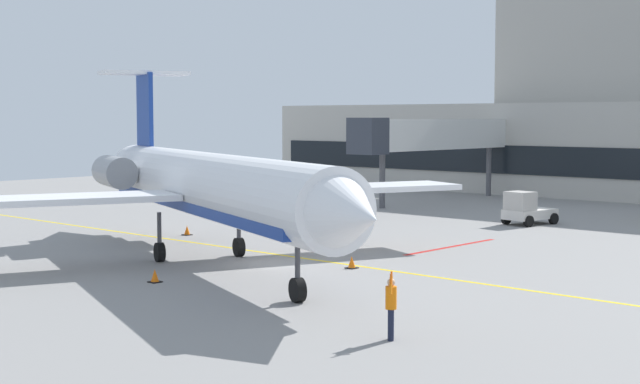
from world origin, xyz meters
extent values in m
cube|color=gray|center=(0.00, 0.00, -0.05)|extent=(120.00, 120.00, 0.10)
cube|color=yellow|center=(0.00, 2.46, 0.00)|extent=(108.00, 0.24, 0.01)
cube|color=red|center=(3.17, 10.45, 0.00)|extent=(0.30, 8.00, 0.01)
cube|color=#B7B2A8|center=(-4.34, 47.53, 3.96)|extent=(68.46, 15.07, 7.92)
cube|color=black|center=(-4.34, 39.95, 3.08)|extent=(65.73, 0.12, 2.45)
cube|color=silver|center=(-12.19, 31.57, 5.35)|extent=(1.40, 16.87, 2.40)
cube|color=#2D333D|center=(-12.19, 22.23, 5.35)|extent=(2.40, 2.00, 2.64)
cylinder|color=#4C4C51|center=(-12.19, 38.50, 2.08)|extent=(0.44, 0.44, 4.15)
cylinder|color=#4C4C51|center=(-12.19, 23.93, 2.08)|extent=(0.44, 0.44, 4.15)
cylinder|color=white|center=(-2.05, -1.50, 3.59)|extent=(25.45, 12.58, 3.01)
cube|color=navy|center=(-2.05, -1.50, 2.76)|extent=(22.90, 11.32, 0.54)
cone|color=white|center=(11.09, -6.79, 3.59)|extent=(4.17, 3.97, 2.95)
cone|color=white|center=(-15.47, 3.90, 3.59)|extent=(4.59, 3.84, 2.56)
cube|color=white|center=(0.08, 5.61, 3.14)|extent=(7.44, 12.14, 0.28)
cube|color=white|center=(-5.44, -8.10, 3.14)|extent=(7.44, 12.14, 0.28)
cylinder|color=gray|center=(-8.95, 3.83, 3.82)|extent=(3.97, 2.88, 1.66)
cylinder|color=gray|center=(-10.72, -0.57, 3.82)|extent=(3.97, 2.88, 1.66)
cube|color=navy|center=(-12.27, 2.61, 7.13)|extent=(2.60, 1.23, 4.07)
cube|color=white|center=(-12.27, 2.61, 9.17)|extent=(3.75, 5.26, 0.20)
cylinder|color=#3F3F44|center=(7.19, -5.22, 1.49)|extent=(0.20, 0.20, 1.63)
cylinder|color=black|center=(7.19, -5.22, 0.45)|extent=(0.97, 0.66, 0.90)
cylinder|color=#3F3F44|center=(-2.54, 0.80, 1.49)|extent=(0.20, 0.20, 1.63)
cylinder|color=black|center=(-2.54, 0.80, 0.45)|extent=(0.97, 0.66, 0.90)
cylinder|color=#3F3F44|center=(-4.00, -2.83, 1.49)|extent=(0.20, 0.20, 1.63)
cylinder|color=black|center=(-4.00, -2.83, 0.45)|extent=(0.97, 0.66, 0.90)
cube|color=silver|center=(1.08, 22.16, 0.65)|extent=(2.34, 3.67, 0.60)
cube|color=#B8B1A9|center=(0.91, 21.22, 1.52)|extent=(1.82, 1.62, 1.16)
cylinder|color=black|center=(1.75, 20.83, 0.35)|extent=(0.40, 0.74, 0.70)
cylinder|color=black|center=(-0.01, 21.14, 0.35)|extent=(0.40, 0.74, 0.70)
cylinder|color=black|center=(2.16, 23.19, 0.35)|extent=(0.40, 0.74, 0.70)
cylinder|color=black|center=(0.40, 23.49, 0.35)|extent=(0.40, 0.74, 0.70)
cylinder|color=#191E33|center=(13.24, -7.49, 0.47)|extent=(0.18, 0.18, 0.95)
cylinder|color=#191E33|center=(13.13, -7.32, 0.47)|extent=(0.18, 0.18, 0.95)
cylinder|color=orange|center=(13.18, -7.40, 1.29)|extent=(0.34, 0.34, 0.69)
sphere|color=tan|center=(13.18, -7.40, 1.76)|extent=(0.24, 0.24, 0.24)
cylinder|color=orange|center=(13.31, -7.58, 1.69)|extent=(0.30, 0.37, 0.50)
cylinder|color=#F2590C|center=(13.31, -7.58, 1.91)|extent=(0.06, 0.06, 0.28)
cylinder|color=orange|center=(13.06, -7.22, 1.69)|extent=(0.30, 0.37, 0.50)
cylinder|color=#F2590C|center=(13.06, -7.22, 1.91)|extent=(0.06, 0.06, 0.28)
cone|color=orange|center=(3.78, 1.79, 0.28)|extent=(0.36, 0.36, 0.55)
cube|color=black|center=(3.78, 1.79, 0.02)|extent=(0.47, 0.47, 0.04)
cone|color=orange|center=(0.14, -6.26, 0.28)|extent=(0.36, 0.36, 0.55)
cube|color=black|center=(0.14, -6.26, 0.02)|extent=(0.47, 0.47, 0.04)
cone|color=orange|center=(-10.64, 4.21, 0.28)|extent=(0.36, 0.36, 0.55)
cube|color=black|center=(-10.64, 4.21, 0.02)|extent=(0.47, 0.47, 0.04)
camera|label=1|loc=(29.88, -28.78, 6.67)|focal=51.35mm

